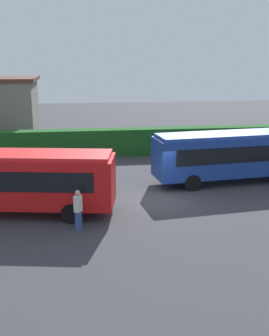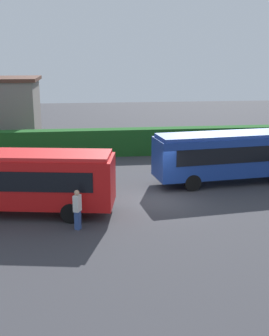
% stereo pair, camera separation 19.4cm
% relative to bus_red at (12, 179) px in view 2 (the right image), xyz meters
% --- Properties ---
extents(ground_plane, '(100.41, 100.41, 0.00)m').
position_rel_bus_red_xyz_m(ground_plane, '(7.63, 1.00, -1.83)').
color(ground_plane, '#38383D').
extents(bus_red, '(10.45, 4.23, 3.17)m').
position_rel_bus_red_xyz_m(bus_red, '(0.00, 0.00, 0.00)').
color(bus_red, red).
rests_on(bus_red, ground_plane).
extents(bus_blue, '(10.21, 3.60, 3.16)m').
position_rel_bus_red_xyz_m(bus_blue, '(12.86, 3.96, -0.01)').
color(bus_blue, navy).
rests_on(bus_blue, ground_plane).
extents(person_left, '(0.41, 0.47, 1.90)m').
position_rel_bus_red_xyz_m(person_left, '(3.22, -2.49, -0.81)').
color(person_left, '#334C8C').
rests_on(person_left, ground_plane).
extents(person_center, '(0.49, 0.43, 1.72)m').
position_rel_bus_red_xyz_m(person_center, '(11.03, 7.79, -0.93)').
color(person_center, maroon).
rests_on(person_center, ground_plane).
extents(person_right, '(0.35, 0.48, 1.75)m').
position_rel_bus_red_xyz_m(person_right, '(16.01, 6.35, -0.91)').
color(person_right, '#334C8C').
rests_on(person_right, ground_plane).
extents(hedge_row, '(62.21, 1.29, 2.12)m').
position_rel_bus_red_xyz_m(hedge_row, '(7.63, 12.35, -0.77)').
color(hedge_row, '#19511C').
rests_on(hedge_row, ground_plane).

